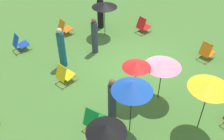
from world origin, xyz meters
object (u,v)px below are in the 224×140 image
at_px(deckchair_7, 65,75).
at_px(person_2, 95,37).
at_px(deckchair_5, 94,120).
at_px(umbrella_2, 137,65).
at_px(deckchair_10, 207,52).
at_px(umbrella_3, 210,85).
at_px(deckchair_3, 20,43).
at_px(umbrella_4, 106,129).
at_px(umbrella_0, 132,87).
at_px(umbrella_1, 163,64).
at_px(person_1, 100,13).
at_px(deckchair_2, 64,28).
at_px(deckchair_9, 143,26).
at_px(person_3, 62,49).
at_px(umbrella_5, 104,5).
at_px(person_0, 112,102).

height_order(deckchair_7, person_2, person_2).
relative_size(deckchair_5, umbrella_2, 0.51).
height_order(deckchair_10, umbrella_3, umbrella_3).
height_order(deckchair_3, umbrella_4, umbrella_4).
height_order(umbrella_0, umbrella_1, umbrella_0).
bearing_deg(deckchair_10, person_1, 16.32).
bearing_deg(umbrella_2, deckchair_7, 26.99).
xyz_separation_m(deckchair_5, umbrella_4, (-1.36, 0.65, 1.32)).
height_order(deckchair_5, deckchair_10, same).
xyz_separation_m(deckchair_2, umbrella_2, (-5.58, 0.83, 1.21)).
relative_size(deckchair_5, deckchair_9, 1.03).
relative_size(person_1, person_3, 0.96).
distance_m(umbrella_3, person_1, 7.57).
height_order(umbrella_3, umbrella_4, umbrella_3).
bearing_deg(umbrella_0, person_3, -5.66).
height_order(umbrella_4, umbrella_5, umbrella_4).
relative_size(umbrella_1, umbrella_2, 0.96).
height_order(umbrella_3, person_1, umbrella_3).
bearing_deg(umbrella_3, deckchair_7, 21.63).
distance_m(person_1, person_2, 2.37).
relative_size(deckchair_5, person_0, 0.49).
bearing_deg(umbrella_5, person_0, 140.94).
xyz_separation_m(umbrella_4, person_2, (4.70, -3.49, -0.89)).
bearing_deg(deckchair_9, deckchair_7, 100.26).
relative_size(deckchair_9, umbrella_5, 0.50).
height_order(deckchair_2, deckchair_9, same).
distance_m(person_0, person_3, 3.66).
bearing_deg(deckchair_9, umbrella_4, 128.29).
xyz_separation_m(deckchair_10, umbrella_1, (-0.14, 3.39, 1.14)).
bearing_deg(person_0, umbrella_0, 110.34).
xyz_separation_m(umbrella_0, umbrella_3, (-1.40, -1.72, -0.06)).
bearing_deg(deckchair_10, umbrella_0, 96.38).
xyz_separation_m(umbrella_3, person_3, (5.70, 1.29, -0.95)).
bearing_deg(person_0, deckchair_9, -137.47).
xyz_separation_m(deckchair_5, umbrella_1, (-0.50, -2.62, 1.14)).
xyz_separation_m(deckchair_10, umbrella_3, (-1.89, 3.54, 1.42)).
bearing_deg(person_2, deckchair_10, 135.76).
relative_size(deckchair_7, deckchair_10, 1.00).
distance_m(deckchair_3, umbrella_3, 8.39).
bearing_deg(umbrella_4, umbrella_1, -75.25).
bearing_deg(umbrella_3, umbrella_5, -14.96).
relative_size(deckchair_10, person_3, 0.47).
bearing_deg(umbrella_1, umbrella_5, -18.58).
height_order(deckchair_2, deckchair_7, same).
bearing_deg(umbrella_4, person_1, -39.51).
bearing_deg(umbrella_5, umbrella_2, 151.04).
bearing_deg(umbrella_1, deckchair_10, -87.72).
bearing_deg(deckchair_3, umbrella_3, -159.87).
distance_m(deckchair_2, deckchair_9, 3.95).
bearing_deg(deckchair_5, person_0, -120.14).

